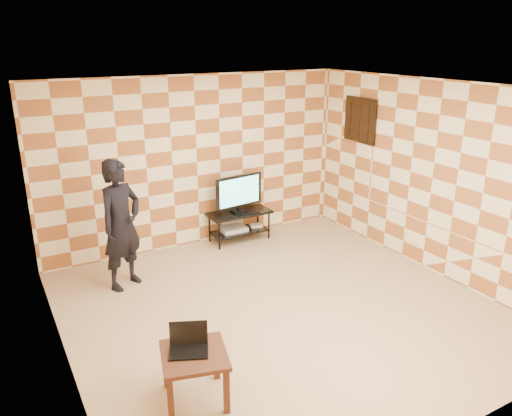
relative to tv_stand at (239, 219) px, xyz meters
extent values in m
plane|color=tan|center=(-0.59, -2.21, -0.37)|extent=(5.00, 5.00, 0.00)
cube|color=#F9ECBB|center=(-0.59, 0.29, 0.98)|extent=(5.00, 0.02, 2.70)
cube|color=#F9ECBB|center=(-0.59, -4.71, 0.98)|extent=(5.00, 0.02, 2.70)
cube|color=#F9ECBB|center=(-3.09, -2.21, 0.98)|extent=(0.02, 5.00, 2.70)
cube|color=#F9ECBB|center=(1.91, -2.21, 0.98)|extent=(0.02, 5.00, 2.70)
cube|color=white|center=(-0.59, -2.21, 2.33)|extent=(5.00, 5.00, 0.02)
cube|color=black|center=(1.88, -0.66, 1.58)|extent=(0.04, 0.72, 0.72)
cube|color=black|center=(1.88, -0.66, 1.58)|extent=(0.04, 0.03, 0.68)
cube|color=black|center=(1.88, -0.66, 1.58)|extent=(0.04, 0.68, 0.03)
cube|color=black|center=(0.00, 0.00, 0.11)|extent=(1.04, 0.47, 0.04)
cube|color=black|center=(0.00, 0.00, -0.21)|extent=(0.94, 0.42, 0.03)
cylinder|color=black|center=(-0.46, -0.19, -0.12)|extent=(0.03, 0.03, 0.50)
cylinder|color=black|center=(-0.46, 0.19, -0.12)|extent=(0.03, 0.03, 0.50)
cylinder|color=black|center=(0.46, -0.19, -0.12)|extent=(0.03, 0.03, 0.50)
cylinder|color=black|center=(0.46, 0.19, -0.12)|extent=(0.03, 0.03, 0.50)
cube|color=black|center=(0.00, 0.00, 0.15)|extent=(0.27, 0.19, 0.03)
cube|color=black|center=(0.00, 0.00, 0.20)|extent=(0.07, 0.05, 0.07)
cube|color=black|center=(0.00, 0.00, 0.49)|extent=(0.85, 0.16, 0.52)
cube|color=#5EE4DD|center=(0.00, -0.03, 0.49)|extent=(0.76, 0.10, 0.45)
cube|color=silver|center=(-0.10, 0.03, -0.16)|extent=(0.43, 0.32, 0.07)
cube|color=silver|center=(0.32, 0.01, -0.17)|extent=(0.23, 0.18, 0.05)
cube|color=#381E10|center=(-2.16, -3.23, 0.11)|extent=(0.73, 0.73, 0.04)
cube|color=#381E10|center=(-2.46, -3.40, -0.14)|extent=(0.07, 0.07, 0.46)
cube|color=#381E10|center=(-2.33, -2.93, -0.14)|extent=(0.07, 0.07, 0.46)
cube|color=#381E10|center=(-1.98, -3.53, -0.14)|extent=(0.07, 0.07, 0.46)
cube|color=#381E10|center=(-1.85, -3.05, -0.14)|extent=(0.07, 0.07, 0.46)
cube|color=black|center=(-2.19, -3.19, 0.14)|extent=(0.42, 0.37, 0.02)
cube|color=black|center=(-2.14, -3.08, 0.26)|extent=(0.35, 0.20, 0.23)
imported|color=black|center=(-2.09, -0.65, 0.52)|extent=(0.77, 0.68, 1.77)
camera|label=1|loc=(-3.56, -6.86, 2.85)|focal=35.00mm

